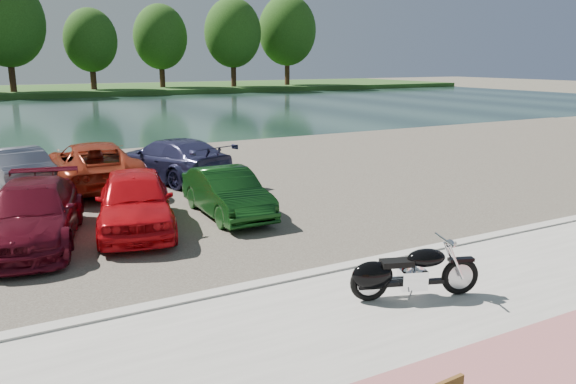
% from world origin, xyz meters
% --- Properties ---
extents(ground, '(200.00, 200.00, 0.00)m').
position_xyz_m(ground, '(0.00, 0.00, 0.00)').
color(ground, '#595447').
rests_on(ground, ground).
extents(promenade, '(60.00, 6.00, 0.10)m').
position_xyz_m(promenade, '(0.00, -1.00, 0.05)').
color(promenade, '#A09D96').
rests_on(promenade, ground).
extents(pink_path, '(60.00, 2.00, 0.01)m').
position_xyz_m(pink_path, '(0.00, -2.50, 0.10)').
color(pink_path, '#A95F62').
rests_on(pink_path, promenade).
extents(kerb, '(60.00, 0.30, 0.14)m').
position_xyz_m(kerb, '(0.00, 2.00, 0.07)').
color(kerb, '#A09D96').
rests_on(kerb, ground).
extents(parking_lot, '(60.00, 18.00, 0.04)m').
position_xyz_m(parking_lot, '(0.00, 11.00, 0.02)').
color(parking_lot, '#3F3B33').
rests_on(parking_lot, ground).
extents(river, '(120.00, 40.00, 0.00)m').
position_xyz_m(river, '(0.00, 40.00, 0.00)').
color(river, '#1A302B').
rests_on(river, ground).
extents(far_bank, '(120.00, 24.00, 0.60)m').
position_xyz_m(far_bank, '(0.00, 72.00, 0.30)').
color(far_bank, '#204819').
rests_on(far_bank, ground).
extents(far_trees, '(70.25, 10.68, 12.52)m').
position_xyz_m(far_trees, '(4.36, 65.79, 7.49)').
color(far_trees, '#351E13').
rests_on(far_trees, far_bank).
extents(motorcycle, '(2.25, 1.06, 1.05)m').
position_xyz_m(motorcycle, '(-0.52, 0.26, 0.56)').
color(motorcycle, black).
rests_on(motorcycle, promenade).
extents(car_3, '(3.02, 5.13, 1.39)m').
position_xyz_m(car_3, '(-5.84, 6.75, 0.74)').
color(car_3, '#520B19').
rests_on(car_3, parking_lot).
extents(car_4, '(2.70, 4.68, 1.50)m').
position_xyz_m(car_4, '(-3.53, 6.69, 0.79)').
color(car_4, red).
rests_on(car_4, parking_lot).
extents(car_5, '(1.41, 3.86, 1.26)m').
position_xyz_m(car_5, '(-1.04, 6.86, 0.67)').
color(car_5, '#0F3711').
rests_on(car_5, parking_lot).
extents(car_9, '(2.34, 4.50, 1.41)m').
position_xyz_m(car_9, '(-5.90, 12.99, 0.75)').
color(car_9, slate).
rests_on(car_9, parking_lot).
extents(car_10, '(2.67, 5.56, 1.53)m').
position_xyz_m(car_10, '(-3.56, 12.05, 0.80)').
color(car_10, maroon).
rests_on(car_10, parking_lot).
extents(car_11, '(3.55, 5.44, 1.47)m').
position_xyz_m(car_11, '(-0.95, 12.07, 0.77)').
color(car_11, '#292A4F').
rests_on(car_11, parking_lot).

